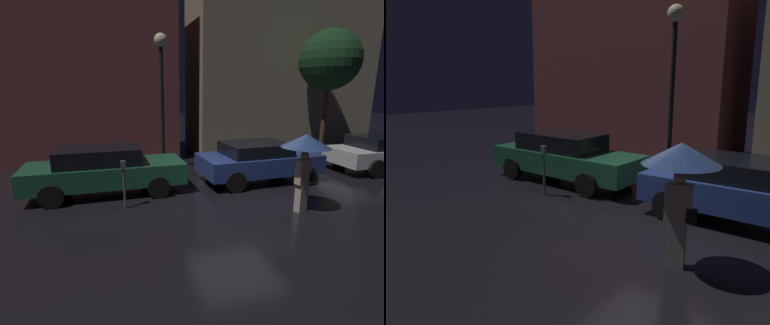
# 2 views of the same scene
# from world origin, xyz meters

# --- Properties ---
(ground_plane) EXTENTS (60.00, 60.00, 0.00)m
(ground_plane) POSITION_xyz_m (0.00, 0.00, 0.00)
(ground_plane) COLOR black
(building_facade_left) EXTENTS (8.12, 3.00, 8.16)m
(building_facade_left) POSITION_xyz_m (-4.55, 6.50, 4.08)
(building_facade_left) COLOR brown
(building_facade_left) RESTS_ON ground
(parked_car_green) EXTENTS (4.62, 1.88, 1.42)m
(parked_car_green) POSITION_xyz_m (-3.66, 1.45, 0.75)
(parked_car_green) COLOR #1E5638
(parked_car_green) RESTS_ON ground
(parked_car_blue) EXTENTS (4.08, 2.04, 1.33)m
(parked_car_blue) POSITION_xyz_m (1.35, 1.36, 0.72)
(parked_car_blue) COLOR navy
(parked_car_blue) RESTS_ON ground
(pedestrian_with_umbrella) EXTENTS (1.20, 1.20, 2.01)m
(pedestrian_with_umbrella) POSITION_xyz_m (1.17, -1.34, 1.67)
(pedestrian_with_umbrella) COLOR beige
(pedestrian_with_umbrella) RESTS_ON ground
(parking_meter) EXTENTS (0.12, 0.10, 1.29)m
(parking_meter) POSITION_xyz_m (-3.17, 0.08, 0.80)
(parking_meter) COLOR #4C5154
(parking_meter) RESTS_ON ground
(street_lamp_near) EXTENTS (0.48, 0.48, 5.00)m
(street_lamp_near) POSITION_xyz_m (-1.47, 3.69, 3.66)
(street_lamp_near) COLOR black
(street_lamp_near) RESTS_ON ground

